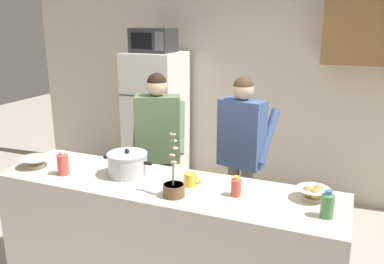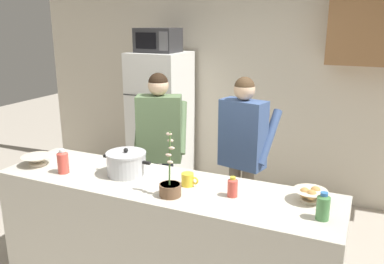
% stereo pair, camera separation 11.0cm
% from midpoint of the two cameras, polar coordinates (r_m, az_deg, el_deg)
% --- Properties ---
extents(back_wall_unit, '(6.00, 0.48, 2.60)m').
position_cam_midpoint_polar(back_wall_unit, '(4.83, 12.13, 7.55)').
color(back_wall_unit, beige).
rests_on(back_wall_unit, ground).
extents(kitchen_island, '(2.60, 0.68, 0.92)m').
position_cam_midpoint_polar(kitchen_island, '(3.18, -3.20, -14.95)').
color(kitchen_island, beige).
rests_on(kitchen_island, ground).
extents(refrigerator, '(0.64, 0.68, 1.71)m').
position_cam_midpoint_polar(refrigerator, '(5.00, -3.85, 1.48)').
color(refrigerator, white).
rests_on(refrigerator, ground).
extents(microwave, '(0.48, 0.37, 0.28)m').
position_cam_midpoint_polar(microwave, '(4.83, -4.20, 12.92)').
color(microwave, '#2D2D30').
rests_on(microwave, refrigerator).
extents(person_near_pot, '(0.59, 0.54, 1.62)m').
position_cam_midpoint_polar(person_near_pot, '(3.78, -3.80, -0.81)').
color(person_near_pot, '#33384C').
rests_on(person_near_pot, ground).
extents(person_by_sink, '(0.56, 0.49, 1.60)m').
position_cam_midpoint_polar(person_by_sink, '(3.66, 8.14, -1.65)').
color(person_by_sink, '#726656').
rests_on(person_by_sink, ground).
extents(cooking_pot, '(0.42, 0.31, 0.22)m').
position_cam_midpoint_polar(cooking_pot, '(3.12, -8.33, -4.45)').
color(cooking_pot, silver).
rests_on(cooking_pot, kitchen_island).
extents(coffee_mug, '(0.13, 0.09, 0.10)m').
position_cam_midpoint_polar(coffee_mug, '(2.90, 0.51, -6.79)').
color(coffee_mug, yellow).
rests_on(coffee_mug, kitchen_island).
extents(bread_bowl, '(0.23, 0.23, 0.10)m').
position_cam_midpoint_polar(bread_bowl, '(2.79, 17.59, -8.48)').
color(bread_bowl, beige).
rests_on(bread_bowl, kitchen_island).
extents(empty_bowl, '(0.25, 0.25, 0.08)m').
position_cam_midpoint_polar(empty_bowl, '(3.52, -20.37, -3.73)').
color(empty_bowl, beige).
rests_on(empty_bowl, kitchen_island).
extents(bottle_near_edge, '(0.07, 0.07, 0.14)m').
position_cam_midpoint_polar(bottle_near_edge, '(2.75, 6.96, -7.75)').
color(bottle_near_edge, '#D84C3F').
rests_on(bottle_near_edge, kitchen_island).
extents(bottle_mid_counter, '(0.09, 0.09, 0.19)m').
position_cam_midpoint_polar(bottle_mid_counter, '(3.26, -17.00, -4.04)').
color(bottle_mid_counter, '#D84C3F').
rests_on(bottle_mid_counter, kitchen_island).
extents(bottle_far_corner, '(0.08, 0.08, 0.18)m').
position_cam_midpoint_polar(bottle_far_corner, '(2.57, 19.37, -9.96)').
color(bottle_far_corner, '#4C8C4C').
rests_on(bottle_far_corner, kitchen_island).
extents(potted_orchid, '(0.15, 0.15, 0.45)m').
position_cam_midpoint_polar(potted_orchid, '(2.74, -1.97, -7.76)').
color(potted_orchid, brown).
rests_on(potted_orchid, kitchen_island).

